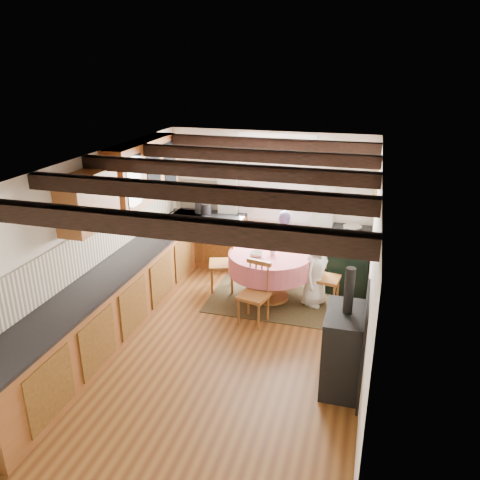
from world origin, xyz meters
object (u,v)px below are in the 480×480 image
(cast_iron_stove, at_px, (346,329))
(child_right, at_px, (315,271))
(chair_near, at_px, (253,294))
(chair_left, at_px, (222,262))
(dining_table, at_px, (270,276))
(cup, at_px, (273,251))
(chair_right, at_px, (327,277))
(child_far, at_px, (284,245))
(aga_range, at_px, (349,259))

(cast_iron_stove, relative_size, child_right, 1.32)
(chair_near, xyz_separation_m, chair_left, (-0.74, 0.87, 0.04))
(dining_table, xyz_separation_m, cup, (0.04, -0.04, 0.44))
(chair_right, distance_m, child_right, 0.23)
(chair_left, bearing_deg, child_far, 111.40)
(child_right, distance_m, cup, 0.70)
(aga_range, bearing_deg, chair_near, -126.39)
(chair_left, height_order, child_far, child_far)
(cast_iron_stove, bearing_deg, dining_table, 124.00)
(cast_iron_stove, bearing_deg, chair_right, 101.12)
(chair_near, bearing_deg, cup, 95.08)
(child_far, bearing_deg, chair_right, 151.13)
(aga_range, xyz_separation_m, child_far, (-1.08, -0.07, 0.15))
(dining_table, xyz_separation_m, child_right, (0.68, 0.01, 0.17))
(dining_table, relative_size, chair_near, 1.41)
(child_far, height_order, child_right, child_far)
(dining_table, xyz_separation_m, child_far, (0.06, 0.80, 0.22))
(child_far, distance_m, child_right, 1.00)
(chair_right, bearing_deg, aga_range, -13.10)
(aga_range, bearing_deg, cast_iron_stove, -87.69)
(chair_left, xyz_separation_m, child_far, (0.87, 0.70, 0.12))
(dining_table, xyz_separation_m, aga_range, (1.14, 0.87, 0.07))
(aga_range, height_order, cup, aga_range)
(child_far, bearing_deg, aga_range, -164.10)
(dining_table, distance_m, child_far, 0.83)
(chair_near, relative_size, chair_right, 1.02)
(dining_table, bearing_deg, cup, -49.62)
(dining_table, bearing_deg, chair_near, -95.17)
(dining_table, bearing_deg, cast_iron_stove, -56.00)
(dining_table, bearing_deg, child_far, 85.84)
(child_right, bearing_deg, cup, 110.47)
(cast_iron_stove, relative_size, cup, 13.55)
(child_far, xyz_separation_m, child_right, (0.62, -0.78, -0.05))
(cast_iron_stove, xyz_separation_m, cup, (-1.21, 1.81, 0.09))
(dining_table, distance_m, chair_left, 0.83)
(chair_left, xyz_separation_m, aga_range, (1.95, 0.77, -0.03))
(cast_iron_stove, bearing_deg, child_far, 114.22)
(dining_table, bearing_deg, chair_left, 173.18)
(aga_range, bearing_deg, dining_table, -142.64)
(chair_right, height_order, child_right, child_right)
(cup, bearing_deg, aga_range, 39.67)
(chair_near, xyz_separation_m, child_right, (0.75, 0.78, 0.10))
(dining_table, relative_size, child_right, 1.15)
(dining_table, xyz_separation_m, chair_left, (-0.81, 0.10, 0.10))
(aga_range, relative_size, child_right, 0.89)
(dining_table, height_order, child_far, child_far)
(child_right, height_order, cup, child_right)
(dining_table, xyz_separation_m, cast_iron_stove, (1.25, -1.85, 0.35))
(aga_range, bearing_deg, cup, -140.33)
(chair_near, relative_size, cup, 8.35)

